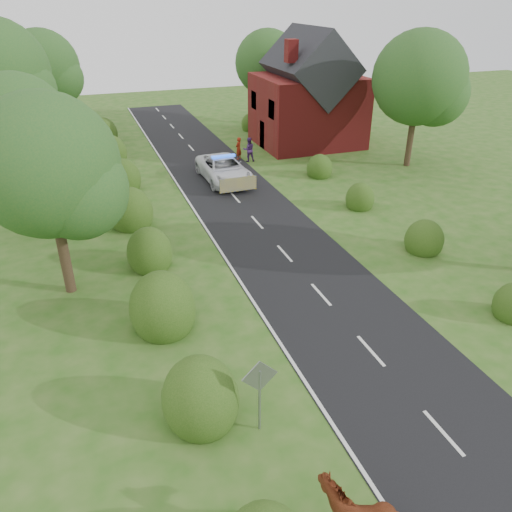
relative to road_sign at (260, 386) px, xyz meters
name	(u,v)px	position (x,y,z in m)	size (l,w,h in m)	color
ground	(443,433)	(5.00, -2.00, -1.65)	(120.00, 120.00, 0.00)	#295F16
road	(263,230)	(5.00, 13.00, -1.64)	(6.00, 70.00, 0.02)	black
road_markings	(248,250)	(3.40, 10.93, -1.63)	(4.96, 70.00, 0.01)	white
hedgerow_left	(152,265)	(-1.51, 9.69, -0.91)	(2.75, 50.41, 3.00)	#244C13
hedgerow_right	(409,231)	(11.60, 9.21, -1.10)	(2.10, 45.78, 2.10)	#244C13
tree_left_a	(54,172)	(-4.75, 9.86, 3.69)	(5.74, 5.60, 8.38)	#332316
tree_left_b	(24,134)	(-6.25, 17.86, 3.39)	(5.74, 5.60, 8.07)	#332316
tree_left_c	(2,76)	(-7.70, 27.83, 4.88)	(6.97, 6.80, 10.22)	#332316
tree_left_d	(47,69)	(-5.23, 37.85, 3.98)	(6.15, 6.00, 8.89)	#332316
tree_right_b	(424,82)	(19.29, 19.84, 4.28)	(6.56, 6.40, 9.40)	#332316
tree_right_c	(271,66)	(14.27, 35.85, 3.69)	(6.15, 6.00, 8.58)	#332316
road_sign	(260,386)	(0.00, 0.00, 0.00)	(1.06, 0.08, 2.53)	gray
house	(308,98)	(14.49, 28.00, 2.13)	(8.00, 7.40, 9.17)	maroon
police_van	(224,169)	(5.26, 21.33, -0.84)	(2.83, 5.97, 1.78)	white
pedestrian_red	(238,148)	(7.73, 25.69, -0.81)	(0.62, 0.40, 1.69)	maroon
pedestrian_purple	(249,150)	(8.30, 24.93, -0.74)	(0.89, 0.69, 1.82)	#4D2568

